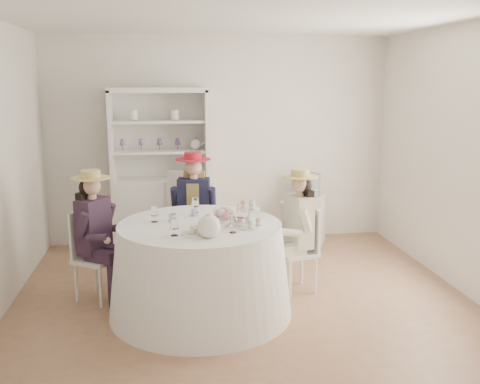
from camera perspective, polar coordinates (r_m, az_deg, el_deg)
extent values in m
plane|color=#8B6245|center=(5.50, 0.15, -10.97)|extent=(4.50, 4.50, 0.00)
plane|color=white|center=(5.10, 0.17, 18.20)|extent=(4.50, 4.50, 0.00)
plane|color=silver|center=(7.10, -2.20, 5.50)|extent=(4.50, 0.00, 4.50)
plane|color=silver|center=(3.21, 5.37, -2.41)|extent=(4.50, 0.00, 4.50)
plane|color=silver|center=(5.89, 22.39, 3.30)|extent=(0.00, 4.50, 4.50)
cone|color=white|center=(5.01, -4.23, -8.23)|extent=(1.69, 1.69, 0.84)
cylinder|color=white|center=(4.88, -4.31, -3.49)|extent=(1.49, 1.49, 0.02)
cube|color=silver|center=(6.95, -8.36, -2.27)|extent=(1.27, 0.65, 0.91)
cube|color=silver|center=(6.98, -8.61, 6.18)|extent=(1.20, 0.24, 1.11)
cube|color=silver|center=(6.74, -8.77, 10.71)|extent=(1.27, 0.65, 0.06)
cube|color=silver|center=(6.81, -13.57, 5.85)|extent=(0.11, 0.45, 1.11)
cube|color=silver|center=(6.80, -3.66, 6.15)|extent=(0.11, 0.45, 1.11)
cube|color=silver|center=(6.80, -8.56, 4.33)|extent=(1.18, 0.58, 0.03)
cube|color=silver|center=(6.76, -8.66, 7.46)|extent=(1.18, 0.58, 0.03)
sphere|color=white|center=(6.80, -4.75, 5.11)|extent=(0.14, 0.14, 0.14)
cube|color=silver|center=(7.17, 7.27, -2.90)|extent=(0.55, 0.55, 0.64)
cylinder|color=black|center=(7.07, 7.37, 0.77)|extent=(0.39, 0.39, 0.29)
cube|color=silver|center=(5.46, -15.00, -6.95)|extent=(0.51, 0.51, 0.04)
cylinder|color=silver|center=(5.33, -14.66, -9.81)|extent=(0.03, 0.03, 0.41)
cylinder|color=silver|center=(5.55, -12.71, -8.85)|extent=(0.03, 0.03, 0.41)
cylinder|color=silver|center=(5.51, -17.06, -9.21)|extent=(0.03, 0.03, 0.41)
cylinder|color=silver|center=(5.72, -15.08, -8.32)|extent=(0.03, 0.03, 0.41)
cube|color=silver|center=(5.49, -16.47, -4.21)|extent=(0.21, 0.31, 0.46)
cube|color=black|center=(5.37, -15.34, -3.48)|extent=(0.34, 0.38, 0.53)
cube|color=black|center=(5.30, -14.69, -6.64)|extent=(0.33, 0.27, 0.11)
cylinder|color=black|center=(5.32, -13.44, -9.69)|extent=(0.09, 0.09, 0.42)
cylinder|color=black|center=(5.19, -16.42, -3.33)|extent=(0.18, 0.16, 0.25)
cube|color=black|center=(5.43, -13.57, -6.16)|extent=(0.33, 0.27, 0.11)
cylinder|color=black|center=(5.44, -12.35, -9.14)|extent=(0.09, 0.09, 0.42)
cylinder|color=black|center=(5.47, -13.80, -2.41)|extent=(0.18, 0.16, 0.25)
cylinder|color=#D8A889|center=(5.30, -15.51, -0.50)|extent=(0.08, 0.08, 0.07)
sphere|color=#D8A889|center=(5.28, -15.57, 0.58)|extent=(0.18, 0.18, 0.18)
sphere|color=black|center=(5.31, -15.90, 0.47)|extent=(0.18, 0.18, 0.18)
cube|color=black|center=(5.38, -16.03, -1.77)|extent=(0.18, 0.23, 0.35)
cylinder|color=tan|center=(5.27, -15.62, 1.46)|extent=(0.37, 0.37, 0.01)
cylinder|color=tan|center=(5.26, -15.64, 1.86)|extent=(0.18, 0.18, 0.07)
cube|color=silver|center=(6.02, -4.90, -4.58)|extent=(0.45, 0.45, 0.04)
cylinder|color=silver|center=(5.96, -6.51, -7.03)|extent=(0.03, 0.03, 0.43)
cylinder|color=silver|center=(5.93, -3.51, -7.08)|extent=(0.03, 0.03, 0.43)
cylinder|color=silver|center=(6.25, -6.13, -6.11)|extent=(0.03, 0.03, 0.43)
cylinder|color=silver|center=(6.22, -3.28, -6.16)|extent=(0.03, 0.03, 0.43)
cube|color=silver|center=(6.12, -4.77, -1.77)|extent=(0.37, 0.09, 0.48)
cube|color=#1C1D38|center=(5.95, -4.94, -1.21)|extent=(0.38, 0.25, 0.56)
cube|color=tan|center=(5.95, -4.94, -1.21)|extent=(0.17, 0.23, 0.48)
cube|color=#1C1D38|center=(5.90, -5.87, -4.16)|extent=(0.18, 0.35, 0.12)
cylinder|color=#1C1D38|center=(5.86, -5.97, -7.26)|extent=(0.10, 0.10, 0.45)
cylinder|color=#1C1D38|center=(5.92, -6.92, -0.65)|extent=(0.11, 0.18, 0.27)
cube|color=#1C1D38|center=(5.88, -4.18, -4.18)|extent=(0.18, 0.35, 0.12)
cylinder|color=#1C1D38|center=(5.84, -4.26, -7.29)|extent=(0.10, 0.10, 0.45)
cylinder|color=#1C1D38|center=(5.88, -3.04, -0.67)|extent=(0.11, 0.18, 0.27)
cylinder|color=#D8A889|center=(5.89, -4.99, 1.63)|extent=(0.09, 0.09, 0.08)
sphere|color=#D8A889|center=(5.87, -5.01, 2.66)|extent=(0.18, 0.18, 0.18)
sphere|color=tan|center=(5.92, -4.96, 2.59)|extent=(0.18, 0.18, 0.18)
cube|color=tan|center=(5.99, -4.89, 0.49)|extent=(0.24, 0.11, 0.37)
cylinder|color=#B31A2E|center=(5.86, -5.02, 3.50)|extent=(0.39, 0.39, 0.01)
cylinder|color=#B31A2E|center=(5.85, -5.03, 3.87)|extent=(0.19, 0.19, 0.08)
cube|color=silver|center=(5.52, 6.06, -6.49)|extent=(0.44, 0.44, 0.04)
cylinder|color=silver|center=(5.64, 4.00, -8.26)|extent=(0.03, 0.03, 0.40)
cylinder|color=silver|center=(5.40, 5.40, -9.22)|extent=(0.03, 0.03, 0.40)
cylinder|color=silver|center=(5.77, 6.58, -7.84)|extent=(0.03, 0.03, 0.40)
cylinder|color=silver|center=(5.54, 8.06, -8.75)|extent=(0.03, 0.03, 0.40)
cube|color=silver|center=(5.52, 7.59, -3.86)|extent=(0.11, 0.34, 0.45)
cube|color=beige|center=(5.43, 6.30, -3.12)|extent=(0.26, 0.36, 0.52)
cube|color=beige|center=(5.51, 4.67, -5.68)|extent=(0.33, 0.19, 0.11)
cylinder|color=beige|center=(5.55, 3.46, -8.51)|extent=(0.09, 0.09, 0.41)
cylinder|color=beige|center=(5.56, 5.05, -2.07)|extent=(0.17, 0.12, 0.25)
cube|color=beige|center=(5.38, 5.48, -6.16)|extent=(0.33, 0.19, 0.11)
cylinder|color=beige|center=(5.41, 4.23, -9.06)|extent=(0.09, 0.09, 0.41)
cylinder|color=beige|center=(5.24, 6.96, -2.97)|extent=(0.17, 0.12, 0.25)
cylinder|color=#D8A889|center=(5.36, 6.37, -0.23)|extent=(0.08, 0.08, 0.07)
sphere|color=#D8A889|center=(5.34, 6.39, 0.81)|extent=(0.17, 0.17, 0.17)
sphere|color=black|center=(5.37, 6.77, 0.70)|extent=(0.17, 0.17, 0.17)
cube|color=black|center=(5.43, 7.00, -1.47)|extent=(0.12, 0.23, 0.34)
cylinder|color=tan|center=(5.33, 6.41, 1.66)|extent=(0.36, 0.36, 0.01)
cylinder|color=tan|center=(5.32, 6.42, 2.05)|extent=(0.18, 0.18, 0.07)
cube|color=silver|center=(6.77, -5.20, -2.27)|extent=(0.60, 0.60, 0.04)
cylinder|color=silver|center=(6.90, -3.20, -4.10)|extent=(0.04, 0.04, 0.48)
cylinder|color=silver|center=(7.06, -5.76, -3.79)|extent=(0.04, 0.04, 0.48)
cylinder|color=silver|center=(6.61, -4.51, -4.86)|extent=(0.04, 0.04, 0.48)
cylinder|color=silver|center=(6.76, -7.15, -4.51)|extent=(0.04, 0.04, 0.48)
cube|color=silver|center=(6.53, -6.04, -0.16)|extent=(0.37, 0.24, 0.54)
imported|color=white|center=(4.97, -7.17, -2.79)|extent=(0.09, 0.09, 0.06)
imported|color=white|center=(5.14, -4.95, -2.24)|extent=(0.07, 0.07, 0.06)
imported|color=white|center=(5.06, -1.73, -2.37)|extent=(0.11, 0.11, 0.07)
imported|color=white|center=(4.83, -1.64, -3.18)|extent=(0.20, 0.20, 0.05)
sphere|color=pink|center=(4.85, -0.93, -2.27)|extent=(0.07, 0.07, 0.07)
sphere|color=white|center=(4.89, -1.20, -2.16)|extent=(0.07, 0.07, 0.07)
sphere|color=pink|center=(4.91, -1.74, -2.12)|extent=(0.07, 0.07, 0.07)
sphere|color=white|center=(4.88, -2.23, -2.19)|extent=(0.07, 0.07, 0.07)
sphere|color=pink|center=(4.84, -2.39, -2.32)|extent=(0.07, 0.07, 0.07)
sphere|color=white|center=(4.80, -2.12, -2.44)|extent=(0.07, 0.07, 0.07)
sphere|color=pink|center=(4.78, -1.57, -2.48)|extent=(0.07, 0.07, 0.07)
sphere|color=white|center=(4.81, -1.08, -2.41)|extent=(0.07, 0.07, 0.07)
sphere|color=white|center=(4.44, -3.30, -3.70)|extent=(0.20, 0.20, 0.20)
cylinder|color=white|center=(4.45, -1.75, -3.51)|extent=(0.12, 0.03, 0.09)
cylinder|color=white|center=(4.42, -3.32, -2.47)|extent=(0.04, 0.04, 0.02)
cylinder|color=white|center=(4.54, -4.67, -4.44)|extent=(0.25, 0.25, 0.01)
cube|color=beige|center=(4.52, -5.28, -4.25)|extent=(0.06, 0.04, 0.03)
cube|color=beige|center=(4.54, -4.68, -4.01)|extent=(0.07, 0.05, 0.03)
cube|color=beige|center=(4.56, -4.08, -4.07)|extent=(0.07, 0.06, 0.03)
cube|color=beige|center=(4.57, -4.95, -3.89)|extent=(0.07, 0.07, 0.03)
cube|color=beige|center=(4.50, -4.27, -4.28)|extent=(0.06, 0.07, 0.03)
cylinder|color=white|center=(4.75, 0.98, -3.68)|extent=(0.25, 0.25, 0.01)
cylinder|color=white|center=(4.73, 0.99, -2.78)|extent=(0.02, 0.02, 0.17)
cylinder|color=white|center=(4.71, 0.99, -1.79)|extent=(0.19, 0.19, 0.01)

